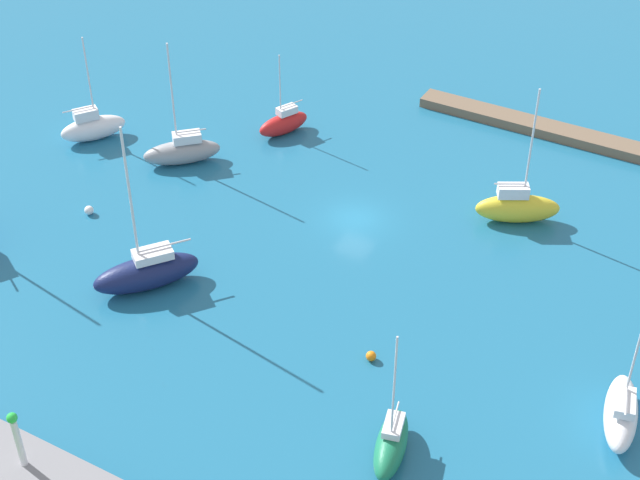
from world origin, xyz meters
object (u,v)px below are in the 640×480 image
at_px(sailboat_white_west_end, 93,127).
at_px(mooring_buoy_white, 89,210).
at_px(sailboat_white_center_basin, 621,412).
at_px(mooring_buoy_orange, 371,356).
at_px(sailboat_green_along_channel, 391,443).
at_px(harbor_beacon, 17,436).
at_px(pier_dock, 533,126).
at_px(sailboat_yellow_inner_mooring, 517,207).
at_px(sailboat_navy_lone_south, 147,272).
at_px(sailboat_red_far_north, 284,123).
at_px(sailboat_gray_east_end, 182,151).

distance_m(sailboat_white_west_end, mooring_buoy_white, 10.73).
distance_m(sailboat_white_west_end, sailboat_white_center_basin, 46.81).
bearing_deg(mooring_buoy_orange, sailboat_white_center_basin, -172.05).
bearing_deg(sailboat_white_center_basin, mooring_buoy_white, 74.74).
distance_m(sailboat_white_center_basin, mooring_buoy_orange, 14.57).
bearing_deg(mooring_buoy_white, sailboat_white_west_end, -52.02).
bearing_deg(sailboat_green_along_channel, harbor_beacon, -69.79).
height_order(pier_dock, sailboat_yellow_inner_mooring, sailboat_yellow_inner_mooring).
height_order(pier_dock, sailboat_navy_lone_south, sailboat_navy_lone_south).
xyz_separation_m(sailboat_yellow_inner_mooring, sailboat_white_center_basin, (-11.83, 15.88, -0.10)).
height_order(sailboat_white_west_end, sailboat_red_far_north, sailboat_white_west_end).
height_order(pier_dock, sailboat_red_far_north, sailboat_red_far_north).
xyz_separation_m(sailboat_yellow_inner_mooring, mooring_buoy_orange, (2.57, 17.90, -0.93)).
relative_size(sailboat_white_west_end, sailboat_green_along_channel, 1.00).
xyz_separation_m(sailboat_green_along_channel, mooring_buoy_white, (29.02, -9.61, -0.64)).
bearing_deg(sailboat_yellow_inner_mooring, sailboat_navy_lone_south, -163.20).
bearing_deg(sailboat_gray_east_end, sailboat_white_center_basin, 120.35).
distance_m(harbor_beacon, sailboat_navy_lone_south, 16.82).
height_order(sailboat_yellow_inner_mooring, sailboat_white_center_basin, sailboat_white_center_basin).
bearing_deg(harbor_beacon, mooring_buoy_white, -57.19).
relative_size(pier_dock, mooring_buoy_orange, 31.14).
height_order(pier_dock, mooring_buoy_orange, pier_dock).
xyz_separation_m(sailboat_red_far_north, mooring_buoy_white, (6.40, 16.81, -0.62)).
bearing_deg(sailboat_yellow_inner_mooring, sailboat_white_center_basin, -82.01).
relative_size(sailboat_navy_lone_south, sailboat_white_center_basin, 1.10).
bearing_deg(mooring_buoy_white, sailboat_gray_east_end, -101.47).
bearing_deg(sailboat_white_west_end, pier_dock, -23.58).
bearing_deg(sailboat_red_far_north, sailboat_yellow_inner_mooring, 108.25).
distance_m(sailboat_white_west_end, sailboat_gray_east_end, 8.45).
bearing_deg(sailboat_yellow_inner_mooring, sailboat_red_far_north, 144.65).
bearing_deg(mooring_buoy_orange, pier_dock, -88.80).
distance_m(pier_dock, harbor_beacon, 49.19).
height_order(harbor_beacon, sailboat_red_far_north, sailboat_red_far_north).
xyz_separation_m(sailboat_green_along_channel, mooring_buoy_orange, (4.27, -6.08, -0.65)).
xyz_separation_m(pier_dock, sailboat_white_center_basin, (-15.05, 28.86, 0.74)).
height_order(harbor_beacon, sailboat_yellow_inner_mooring, sailboat_yellow_inner_mooring).
relative_size(harbor_beacon, sailboat_white_west_end, 0.42).
relative_size(sailboat_navy_lone_south, mooring_buoy_white, 18.21).
relative_size(sailboat_navy_lone_south, sailboat_yellow_inner_mooring, 1.14).
bearing_deg(pier_dock, sailboat_white_west_end, 31.64).
bearing_deg(sailboat_yellow_inner_mooring, sailboat_white_west_end, 161.23).
xyz_separation_m(pier_dock, sailboat_red_far_north, (17.70, 10.53, 0.56)).
distance_m(sailboat_red_far_north, mooring_buoy_orange, 27.40).
bearing_deg(sailboat_white_center_basin, harbor_beacon, 113.22).
relative_size(sailboat_white_west_end, mooring_buoy_white, 13.32).
bearing_deg(sailboat_navy_lone_south, sailboat_white_west_end, -92.60).
distance_m(harbor_beacon, sailboat_white_west_end, 35.18).
height_order(harbor_beacon, sailboat_white_west_end, sailboat_white_west_end).
bearing_deg(sailboat_gray_east_end, sailboat_yellow_inner_mooring, 147.93).
bearing_deg(mooring_buoy_white, harbor_beacon, 122.81).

